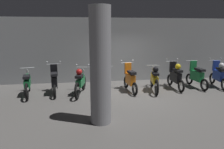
# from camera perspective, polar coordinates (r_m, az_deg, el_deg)

# --- Properties ---
(ground_plane) EXTENTS (80.00, 80.00, 0.00)m
(ground_plane) POSITION_cam_1_polar(r_m,az_deg,el_deg) (8.40, 5.65, -5.39)
(ground_plane) COLOR #565451
(back_wall) EXTENTS (16.34, 0.30, 3.16)m
(back_wall) POSITION_cam_1_polar(r_m,az_deg,el_deg) (10.41, 2.65, 6.92)
(back_wall) COLOR gray
(back_wall) RESTS_ON ground
(motorbike_slot_0) EXTENTS (0.60, 1.93, 1.03)m
(motorbike_slot_0) POSITION_cam_1_polar(r_m,az_deg,el_deg) (8.75, -22.67, -2.26)
(motorbike_slot_0) COLOR black
(motorbike_slot_0) RESTS_ON ground
(motorbike_slot_1) EXTENTS (0.59, 1.68, 1.29)m
(motorbike_slot_1) POSITION_cam_1_polar(r_m,az_deg,el_deg) (8.57, -15.88, -1.80)
(motorbike_slot_1) COLOR black
(motorbike_slot_1) RESTS_ON ground
(motorbike_slot_2) EXTENTS (0.63, 1.93, 1.15)m
(motorbike_slot_2) POSITION_cam_1_polar(r_m,az_deg,el_deg) (8.28, -8.85, -1.94)
(motorbike_slot_2) COLOR black
(motorbike_slot_2) RESTS_ON ground
(motorbike_slot_3) EXTENTS (0.56, 1.94, 1.03)m
(motorbike_slot_3) POSITION_cam_1_polar(r_m,az_deg,el_deg) (8.44, -1.74, -1.81)
(motorbike_slot_3) COLOR black
(motorbike_slot_3) RESTS_ON ground
(motorbike_slot_4) EXTENTS (0.59, 1.68, 1.29)m
(motorbike_slot_4) POSITION_cam_1_polar(r_m,az_deg,el_deg) (8.63, 5.08, -1.28)
(motorbike_slot_4) COLOR black
(motorbike_slot_4) RESTS_ON ground
(motorbike_slot_5) EXTENTS (0.62, 1.93, 1.08)m
(motorbike_slot_5) POSITION_cam_1_polar(r_m,az_deg,el_deg) (8.84, 11.84, -1.18)
(motorbike_slot_5) COLOR black
(motorbike_slot_5) RESTS_ON ground
(motorbike_slot_6) EXTENTS (0.59, 1.68, 1.29)m
(motorbike_slot_6) POSITION_cam_1_polar(r_m,az_deg,el_deg) (9.42, 17.39, -0.41)
(motorbike_slot_6) COLOR black
(motorbike_slot_6) RESTS_ON ground
(motorbike_slot_7) EXTENTS (0.56, 1.68, 1.18)m
(motorbike_slot_7) POSITION_cam_1_polar(r_m,az_deg,el_deg) (9.96, 22.64, -0.38)
(motorbike_slot_7) COLOR black
(motorbike_slot_7) RESTS_ON ground
(motorbike_slot_8) EXTENTS (0.58, 1.67, 1.29)m
(motorbike_slot_8) POSITION_cam_1_polar(r_m,az_deg,el_deg) (10.48, 27.75, -0.03)
(motorbike_slot_8) COLOR black
(motorbike_slot_8) RESTS_ON ground
(support_pillar) EXTENTS (0.57, 0.57, 3.16)m
(support_pillar) POSITION_cam_1_polar(r_m,az_deg,el_deg) (5.43, -3.27, 2.15)
(support_pillar) COLOR gray
(support_pillar) RESTS_ON ground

